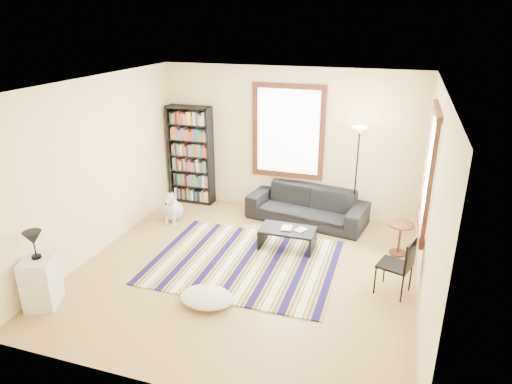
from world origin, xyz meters
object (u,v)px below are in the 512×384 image
(sofa, at_px, (307,205))
(white_cabinet, at_px, (41,281))
(side_table, at_px, (399,239))
(dog, at_px, (172,205))
(floor_cushion, at_px, (207,297))
(coffee_table, at_px, (287,239))
(bookshelf, at_px, (191,155))
(floor_lamp, at_px, (356,178))
(folding_chair, at_px, (394,265))

(sofa, bearing_deg, white_cabinet, -117.62)
(white_cabinet, bearing_deg, side_table, 10.79)
(sofa, xyz_separation_m, dog, (-2.45, -0.71, -0.02))
(sofa, relative_size, floor_cushion, 2.94)
(side_table, bearing_deg, coffee_table, -168.08)
(bookshelf, xyz_separation_m, side_table, (4.18, -1.07, -0.73))
(floor_lamp, height_order, dog, floor_lamp)
(floor_lamp, bearing_deg, floor_cushion, -116.62)
(bookshelf, height_order, coffee_table, bookshelf)
(dog, bearing_deg, side_table, -12.71)
(floor_cushion, xyz_separation_m, side_table, (2.42, 2.24, 0.18))
(white_cabinet, relative_size, dog, 1.14)
(white_cabinet, bearing_deg, bookshelf, 63.20)
(floor_cushion, distance_m, folding_chair, 2.62)
(white_cabinet, bearing_deg, coffee_table, 20.84)
(bookshelf, bearing_deg, floor_lamp, -2.92)
(coffee_table, relative_size, side_table, 1.67)
(floor_lamp, xyz_separation_m, white_cabinet, (-3.65, -3.82, -0.58))
(side_table, relative_size, dog, 0.88)
(dog, bearing_deg, floor_lamp, 2.37)
(floor_cushion, distance_m, dog, 2.90)
(floor_lamp, bearing_deg, sofa, -173.27)
(coffee_table, xyz_separation_m, white_cabinet, (-2.73, -2.54, 0.17))
(side_table, bearing_deg, bookshelf, 165.63)
(sofa, relative_size, side_table, 4.08)
(sofa, height_order, side_table, sofa)
(coffee_table, relative_size, floor_cushion, 1.20)
(coffee_table, relative_size, folding_chair, 1.05)
(folding_chair, relative_size, dog, 1.41)
(folding_chair, bearing_deg, bookshelf, 168.85)
(floor_lamp, bearing_deg, bookshelf, 177.08)
(dog, bearing_deg, bookshelf, 80.63)
(side_table, relative_size, white_cabinet, 0.77)
(floor_cushion, bearing_deg, white_cabinet, -161.88)
(floor_cushion, height_order, white_cabinet, white_cabinet)
(side_table, height_order, white_cabinet, white_cabinet)
(floor_cushion, xyz_separation_m, floor_lamp, (1.57, 3.14, 0.84))
(side_table, bearing_deg, sofa, 154.72)
(sofa, xyz_separation_m, side_table, (1.70, -0.80, -0.05))
(bookshelf, height_order, white_cabinet, bookshelf)
(floor_cushion, distance_m, side_table, 3.30)
(bookshelf, xyz_separation_m, floor_lamp, (3.33, -0.17, -0.07))
(coffee_table, bearing_deg, floor_cushion, -109.12)
(side_table, bearing_deg, floor_cushion, -137.26)
(floor_lamp, xyz_separation_m, side_table, (0.85, -0.90, -0.66))
(bookshelf, bearing_deg, dog, -87.88)
(side_table, height_order, folding_chair, folding_chair)
(coffee_table, bearing_deg, white_cabinet, -136.99)
(bookshelf, distance_m, side_table, 4.37)
(floor_cushion, bearing_deg, coffee_table, 70.88)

